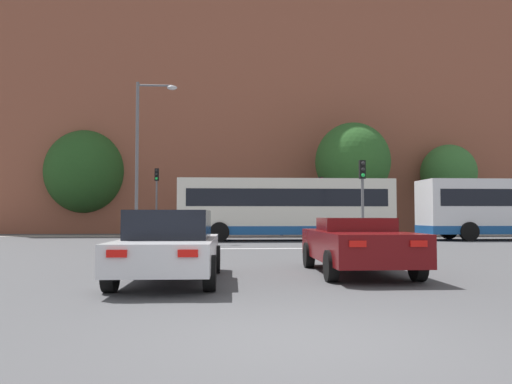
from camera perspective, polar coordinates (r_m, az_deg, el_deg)
ground_plane at (r=5.53m, az=6.70°, el=-16.64°), size 400.00×400.00×0.00m
stop_line_strip at (r=20.16m, az=-1.05°, el=-6.48°), size 8.26×0.30×0.01m
far_pavement at (r=33.12m, az=-2.13°, el=-5.00°), size 69.18×2.50×0.01m
brick_civic_building at (r=45.52m, az=-1.20°, el=8.84°), size 42.82×15.45×23.17m
car_saloon_left at (r=10.32m, az=-9.77°, el=-6.00°), size 2.01×4.59×1.44m
car_roadster_right at (r=11.75m, az=11.44°, el=-5.85°), size 2.03×4.53×1.28m
bus_crossing_lead at (r=26.73m, az=3.36°, el=-1.80°), size 11.32×2.72×3.26m
traffic_light_far_right at (r=33.29m, az=7.47°, el=-0.44°), size 0.26×0.31×3.89m
traffic_light_far_left at (r=32.55m, az=-11.30°, el=0.15°), size 0.26×0.31×4.36m
traffic_light_near_right at (r=22.02m, az=12.08°, el=0.47°), size 0.26×0.31×3.72m
street_lamp_junction at (r=25.55m, az=-12.74°, el=5.20°), size 2.04×0.36×8.00m
pedestrian_waiting at (r=32.93m, az=2.95°, el=-3.26°), size 0.36×0.45×1.72m
tree_by_building at (r=39.36m, az=21.14°, el=2.01°), size 4.00×4.00×6.56m
tree_kerbside at (r=39.15m, az=-18.87°, el=2.17°), size 5.91×5.91×7.67m
tree_distant at (r=35.14m, az=10.98°, el=3.40°), size 5.15×5.15×7.75m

